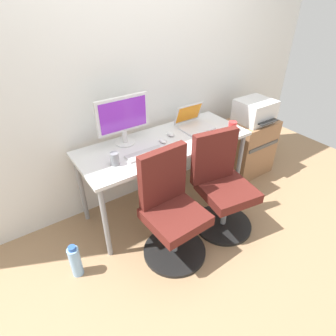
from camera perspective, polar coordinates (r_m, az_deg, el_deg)
name	(u,v)px	position (r m, az deg, el deg)	size (l,w,h in m)	color
ground_plane	(165,204)	(3.02, -0.54, -7.33)	(5.28, 5.28, 0.00)	#9E7A56
back_wall	(140,71)	(2.71, -5.69, 18.96)	(4.40, 0.04, 2.60)	white
desk	(165,148)	(2.62, -0.62, 3.97)	(1.61, 0.64, 0.75)	silver
office_chair_left	(171,211)	(2.31, 0.59, -8.77)	(0.54, 0.54, 0.94)	black
office_chair_right	(222,188)	(2.59, 10.82, -3.90)	(0.54, 0.54, 0.94)	black
side_cabinet	(248,147)	(3.50, 15.90, 4.19)	(0.53, 0.42, 0.66)	#996B47
printer	(255,111)	(3.31, 17.12, 10.98)	(0.38, 0.40, 0.24)	silver
water_bottle_on_floor	(75,261)	(2.44, -18.20, -17.43)	(0.09, 0.09, 0.31)	#8CBFF2
desktop_monitor	(123,117)	(2.48, -9.08, 10.06)	(0.48, 0.18, 0.43)	silver
open_laptop	(193,122)	(2.85, 5.17, 9.23)	(0.31, 0.29, 0.22)	silver
keyboard_by_monitor	(145,154)	(2.38, -4.57, 2.86)	(0.34, 0.12, 0.02)	#B7B7B7
keyboard_by_laptop	(219,138)	(2.67, 10.17, 6.00)	(0.34, 0.12, 0.02)	#2D2D2D
mouse_by_monitor	(163,141)	(2.57, -1.08, 5.53)	(0.06, 0.10, 0.03)	silver
mouse_by_laptop	(171,134)	(2.69, 0.52, 6.87)	(0.06, 0.10, 0.03)	silver
coffee_mug	(232,126)	(2.84, 12.89, 8.23)	(0.08, 0.08, 0.09)	red
pen_cup	(115,159)	(2.27, -10.73, 1.82)	(0.07, 0.07, 0.10)	slate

